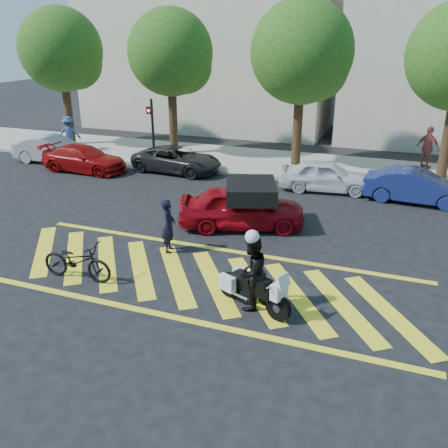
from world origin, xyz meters
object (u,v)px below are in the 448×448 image
(bicycle, at_px, (77,261))
(parked_far_left, at_px, (54,149))
(police_motorcycle, at_px, (252,288))
(red_convertible, at_px, (242,207))
(parked_right, at_px, (417,186))
(officer_moto, at_px, (251,273))
(parked_mid_right, at_px, (326,176))
(parked_left, at_px, (84,159))
(officer_bike, at_px, (168,226))
(parked_mid_left, at_px, (177,160))

(bicycle, distance_m, parked_far_left, 13.00)
(police_motorcycle, distance_m, red_convertible, 5.00)
(parked_far_left, height_order, parked_right, parked_far_left)
(police_motorcycle, xyz_separation_m, parked_right, (3.64, 9.34, 0.12))
(red_convertible, relative_size, parked_right, 1.07)
(parked_far_left, bearing_deg, police_motorcycle, -130.21)
(officer_moto, height_order, parked_mid_right, officer_moto)
(parked_right, bearing_deg, parked_left, 96.80)
(red_convertible, bearing_deg, bicycle, 130.11)
(bicycle, xyz_separation_m, parked_left, (-6.20, 8.92, 0.07))
(officer_moto, relative_size, parked_far_left, 0.46)
(parked_far_left, relative_size, parked_right, 1.03)
(officer_bike, relative_size, officer_moto, 0.89)
(parked_mid_left, bearing_deg, parked_left, 112.57)
(parked_right, bearing_deg, officer_moto, 162.75)
(officer_bike, xyz_separation_m, bicycle, (-1.48, -2.40, -0.29))
(officer_bike, bearing_deg, red_convertible, -45.69)
(police_motorcycle, xyz_separation_m, officer_moto, (-0.02, -0.01, 0.40))
(parked_mid_right, bearing_deg, parked_far_left, 83.77)
(officer_moto, distance_m, parked_far_left, 16.33)
(parked_far_left, bearing_deg, bicycle, -143.34)
(bicycle, xyz_separation_m, police_motorcycle, (4.70, 0.27, -0.01))
(red_convertible, relative_size, parked_left, 1.01)
(officer_bike, bearing_deg, bicycle, 131.96)
(bicycle, height_order, police_motorcycle, bicycle)
(parked_far_left, height_order, parked_mid_left, parked_far_left)
(parked_far_left, xyz_separation_m, parked_mid_left, (6.52, 0.56, -0.07))
(red_convertible, bearing_deg, parked_left, 46.86)
(red_convertible, distance_m, parked_right, 7.18)
(police_motorcycle, height_order, parked_left, parked_left)
(bicycle, xyz_separation_m, parked_far_left, (-8.59, 9.76, 0.13))
(bicycle, distance_m, parked_mid_right, 11.02)
(bicycle, bearing_deg, parked_right, -43.05)
(bicycle, height_order, parked_mid_left, parked_mid_left)
(parked_mid_left, bearing_deg, parked_far_left, 98.77)
(officer_moto, bearing_deg, parked_left, -105.18)
(officer_bike, height_order, officer_moto, officer_moto)
(officer_bike, relative_size, parked_left, 0.39)
(parked_far_left, bearing_deg, parked_mid_left, -89.74)
(parked_left, bearing_deg, parked_far_left, 71.20)
(parked_far_left, height_order, parked_mid_right, parked_far_left)
(bicycle, height_order, officer_moto, officer_moto)
(officer_bike, distance_m, parked_right, 9.96)
(officer_moto, xyz_separation_m, parked_left, (-10.89, 8.67, -0.32))
(parked_mid_right, xyz_separation_m, parked_right, (3.46, -0.26, -0.00))
(parked_far_left, bearing_deg, officer_bike, -130.88)
(red_convertible, bearing_deg, parked_mid_left, 23.21)
(officer_bike, bearing_deg, parked_left, 33.24)
(bicycle, bearing_deg, officer_moto, -88.95)
(parked_far_left, relative_size, parked_mid_left, 0.95)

